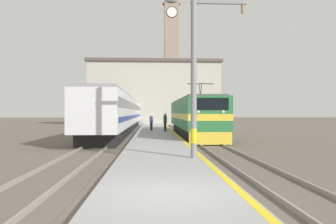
{
  "coord_description": "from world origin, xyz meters",
  "views": [
    {
      "loc": [
        -0.42,
        -7.58,
        2.17
      ],
      "look_at": [
        1.24,
        25.08,
        2.19
      ],
      "focal_mm": 35.0,
      "sensor_mm": 36.0,
      "label": 1
    }
  ],
  "objects_px": {
    "person_on_platform": "(165,122)",
    "clock_tower": "(171,54)",
    "catenary_mast": "(196,70)",
    "second_waiting_passenger": "(151,122)",
    "passenger_train": "(126,113)",
    "locomotive_train": "(193,117)"
  },
  "relations": [
    {
      "from": "person_on_platform",
      "to": "clock_tower",
      "type": "height_order",
      "value": "clock_tower"
    },
    {
      "from": "catenary_mast",
      "to": "person_on_platform",
      "type": "bearing_deg",
      "value": 91.46
    },
    {
      "from": "catenary_mast",
      "to": "second_waiting_passenger",
      "type": "relative_size",
      "value": 4.45
    },
    {
      "from": "catenary_mast",
      "to": "second_waiting_passenger",
      "type": "height_order",
      "value": "catenary_mast"
    },
    {
      "from": "passenger_train",
      "to": "second_waiting_passenger",
      "type": "xyz_separation_m",
      "value": [
        3.33,
        -10.34,
        -0.9
      ]
    },
    {
      "from": "passenger_train",
      "to": "second_waiting_passenger",
      "type": "relative_size",
      "value": 31.77
    },
    {
      "from": "person_on_platform",
      "to": "clock_tower",
      "type": "xyz_separation_m",
      "value": [
        2.97,
        38.54,
        13.6
      ]
    },
    {
      "from": "catenary_mast",
      "to": "person_on_platform",
      "type": "distance_m",
      "value": 18.93
    },
    {
      "from": "locomotive_train",
      "to": "catenary_mast",
      "type": "relative_size",
      "value": 2.45
    },
    {
      "from": "passenger_train",
      "to": "person_on_platform",
      "type": "height_order",
      "value": "passenger_train"
    },
    {
      "from": "second_waiting_passenger",
      "to": "passenger_train",
      "type": "bearing_deg",
      "value": 107.88
    },
    {
      "from": "locomotive_train",
      "to": "second_waiting_passenger",
      "type": "distance_m",
      "value": 5.75
    },
    {
      "from": "catenary_mast",
      "to": "clock_tower",
      "type": "height_order",
      "value": "clock_tower"
    },
    {
      "from": "locomotive_train",
      "to": "catenary_mast",
      "type": "height_order",
      "value": "catenary_mast"
    },
    {
      "from": "passenger_train",
      "to": "catenary_mast",
      "type": "relative_size",
      "value": 7.14
    },
    {
      "from": "person_on_platform",
      "to": "catenary_mast",
      "type": "bearing_deg",
      "value": -88.54
    },
    {
      "from": "locomotive_train",
      "to": "passenger_train",
      "type": "distance_m",
      "value": 16.27
    },
    {
      "from": "person_on_platform",
      "to": "passenger_train",
      "type": "bearing_deg",
      "value": 111.51
    },
    {
      "from": "person_on_platform",
      "to": "locomotive_train",
      "type": "bearing_deg",
      "value": -48.25
    },
    {
      "from": "locomotive_train",
      "to": "catenary_mast",
      "type": "distance_m",
      "value": 16.27
    },
    {
      "from": "clock_tower",
      "to": "second_waiting_passenger",
      "type": "bearing_deg",
      "value": -96.68
    },
    {
      "from": "catenary_mast",
      "to": "clock_tower",
      "type": "bearing_deg",
      "value": 87.51
    }
  ]
}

